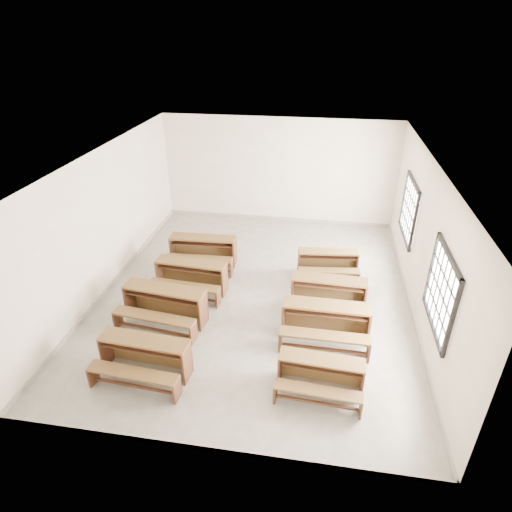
% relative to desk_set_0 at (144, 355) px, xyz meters
% --- Properties ---
extents(room, '(8.50, 8.50, 3.20)m').
position_rel_desk_set_0_xyz_m(room, '(1.64, 2.85, 1.72)').
color(room, gray).
rests_on(room, ground).
extents(desk_set_0, '(1.67, 0.95, 0.72)m').
position_rel_desk_set_0_xyz_m(desk_set_0, '(0.00, 0.00, 0.00)').
color(desk_set_0, brown).
rests_on(desk_set_0, ground).
extents(desk_set_1, '(1.83, 1.10, 0.78)m').
position_rel_desk_set_0_xyz_m(desk_set_1, '(-0.18, 1.53, 0.03)').
color(desk_set_1, brown).
rests_on(desk_set_1, ground).
extents(desk_set_2, '(1.70, 0.97, 0.74)m').
position_rel_desk_set_0_xyz_m(desk_set_2, '(0.03, 2.75, 0.01)').
color(desk_set_2, brown).
rests_on(desk_set_2, ground).
extents(desk_set_3, '(1.72, 0.94, 0.76)m').
position_rel_desk_set_0_xyz_m(desk_set_3, '(-0.03, 3.99, 0.02)').
color(desk_set_3, brown).
rests_on(desk_set_3, ground).
extents(desk_set_4, '(1.49, 0.85, 0.65)m').
position_rel_desk_set_0_xyz_m(desk_set_4, '(3.10, 0.10, -0.04)').
color(desk_set_4, brown).
rests_on(desk_set_4, ground).
extents(desk_set_5, '(1.72, 0.91, 0.77)m').
position_rel_desk_set_0_xyz_m(desk_set_5, '(3.16, 1.50, 0.03)').
color(desk_set_5, brown).
rests_on(desk_set_5, ground).
extents(desk_set_6, '(1.64, 0.89, 0.73)m').
position_rel_desk_set_0_xyz_m(desk_set_6, '(3.20, 2.55, 0.00)').
color(desk_set_6, brown).
rests_on(desk_set_6, ground).
extents(desk_set_7, '(1.53, 0.91, 0.66)m').
position_rel_desk_set_0_xyz_m(desk_set_7, '(3.17, 3.94, -0.04)').
color(desk_set_7, brown).
rests_on(desk_set_7, ground).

